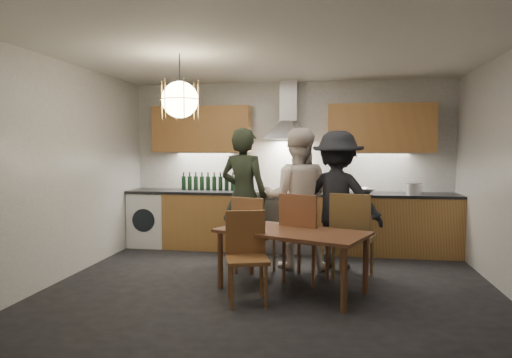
# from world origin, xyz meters

# --- Properties ---
(ground) EXTENTS (5.00, 5.00, 0.00)m
(ground) POSITION_xyz_m (0.00, 0.00, 0.00)
(ground) COLOR black
(ground) RESTS_ON ground
(room_shell) EXTENTS (5.02, 4.52, 2.61)m
(room_shell) POSITION_xyz_m (0.00, 0.00, 1.71)
(room_shell) COLOR silver
(room_shell) RESTS_ON ground
(counter_run) EXTENTS (5.00, 0.62, 0.90)m
(counter_run) POSITION_xyz_m (0.02, 1.95, 0.45)
(counter_run) COLOR #BB8748
(counter_run) RESTS_ON ground
(range_stove) EXTENTS (0.90, 0.60, 0.92)m
(range_stove) POSITION_xyz_m (0.00, 1.94, 0.44)
(range_stove) COLOR silver
(range_stove) RESTS_ON ground
(wall_fixtures) EXTENTS (4.30, 0.54, 1.10)m
(wall_fixtures) POSITION_xyz_m (0.00, 2.07, 1.87)
(wall_fixtures) COLOR tan
(wall_fixtures) RESTS_ON ground
(pendant_lamp) EXTENTS (0.43, 0.43, 0.70)m
(pendant_lamp) POSITION_xyz_m (-1.00, -0.10, 2.10)
(pendant_lamp) COLOR black
(pendant_lamp) RESTS_ON ground
(dining_table) EXTENTS (1.78, 1.34, 0.67)m
(dining_table) POSITION_xyz_m (0.23, -0.03, 0.59)
(dining_table) COLOR brown
(dining_table) RESTS_ON ground
(chair_back_left) EXTENTS (0.56, 0.56, 0.97)m
(chair_back_left) POSITION_xyz_m (-0.31, 0.55, 0.55)
(chair_back_left) COLOR brown
(chair_back_left) RESTS_ON ground
(chair_back_mid) EXTENTS (0.62, 0.62, 1.04)m
(chair_back_mid) POSITION_xyz_m (0.33, 0.31, 0.60)
(chair_back_mid) COLOR brown
(chair_back_mid) RESTS_ON ground
(chair_back_right) EXTENTS (0.57, 0.57, 1.04)m
(chair_back_right) POSITION_xyz_m (0.90, 0.47, 0.60)
(chair_back_right) COLOR brown
(chair_back_right) RESTS_ON ground
(chair_front) EXTENTS (0.51, 0.51, 0.92)m
(chair_front) POSITION_xyz_m (-0.20, -0.42, 0.53)
(chair_front) COLOR brown
(chair_front) RESTS_ON ground
(person_left) EXTENTS (0.77, 0.61, 1.84)m
(person_left) POSITION_xyz_m (-0.51, 1.06, 0.92)
(person_left) COLOR black
(person_left) RESTS_ON ground
(person_mid) EXTENTS (0.90, 0.71, 1.83)m
(person_mid) POSITION_xyz_m (0.22, 0.97, 0.91)
(person_mid) COLOR silver
(person_mid) RESTS_ON ground
(person_right) EXTENTS (1.27, 0.90, 1.79)m
(person_right) POSITION_xyz_m (0.73, 1.03, 0.89)
(person_right) COLOR black
(person_right) RESTS_ON ground
(mixing_bowl) EXTENTS (0.43, 0.43, 0.08)m
(mixing_bowl) POSITION_xyz_m (1.11, 1.87, 0.94)
(mixing_bowl) COLOR #A8A8AC
(mixing_bowl) RESTS_ON counter_run
(stock_pot) EXTENTS (0.29, 0.29, 0.16)m
(stock_pot) POSITION_xyz_m (1.84, 1.90, 0.98)
(stock_pot) COLOR silver
(stock_pot) RESTS_ON counter_run
(wine_bottles) EXTENTS (0.87, 0.07, 0.28)m
(wine_bottles) POSITION_xyz_m (-1.26, 2.01, 1.04)
(wine_bottles) COLOR black
(wine_bottles) RESTS_ON counter_run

